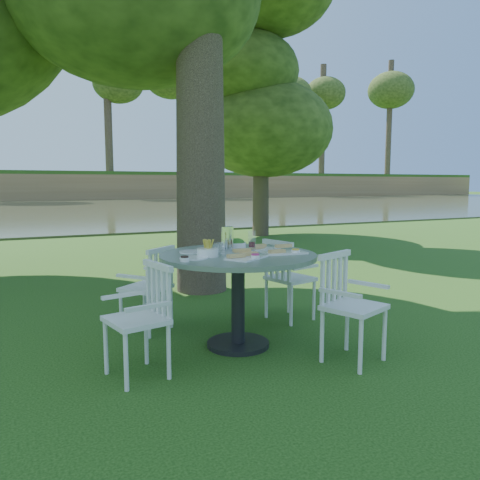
# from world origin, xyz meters

# --- Properties ---
(ground) EXTENTS (140.00, 140.00, 0.00)m
(ground) POSITION_xyz_m (0.00, 0.00, 0.00)
(ground) COLOR #163A0C
(ground) RESTS_ON ground
(table) EXTENTS (1.38, 1.38, 0.84)m
(table) POSITION_xyz_m (-0.42, -0.64, 0.68)
(table) COLOR black
(table) RESTS_ON ground
(chair_ne) EXTENTS (0.50, 0.52, 0.86)m
(chair_ne) POSITION_xyz_m (0.36, -0.13, 0.51)
(chair_ne) COLOR silver
(chair_ne) RESTS_ON ground
(chair_nw) EXTENTS (0.58, 0.58, 0.84)m
(chair_nw) POSITION_xyz_m (-1.00, 0.09, 0.50)
(chair_nw) COLOR silver
(chair_nw) RESTS_ON ground
(chair_sw) EXTENTS (0.48, 0.50, 0.85)m
(chair_sw) POSITION_xyz_m (-1.32, -0.90, 0.50)
(chair_sw) COLOR silver
(chair_sw) RESTS_ON ground
(chair_se) EXTENTS (0.57, 0.55, 0.89)m
(chair_se) POSITION_xyz_m (0.24, -1.30, 0.52)
(chair_se) COLOR silver
(chair_se) RESTS_ON ground
(tableware) EXTENTS (1.17, 0.83, 0.22)m
(tableware) POSITION_xyz_m (-0.44, -0.59, 0.89)
(tableware) COLOR white
(tableware) RESTS_ON table
(tree_right) EXTENTS (3.15, 3.15, 9.85)m
(tree_right) POSITION_xyz_m (4.02, 7.25, 5.89)
(tree_right) COLOR black
(tree_right) RESTS_ON ground
(river) EXTENTS (100.00, 28.00, 0.12)m
(river) POSITION_xyz_m (0.00, 23.00, 0.00)
(river) COLOR #333921
(river) RESTS_ON ground
(far_bank) EXTENTS (100.00, 18.00, 15.20)m
(far_bank) POSITION_xyz_m (0.28, 41.12, 7.25)
(far_bank) COLOR olive
(far_bank) RESTS_ON ground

